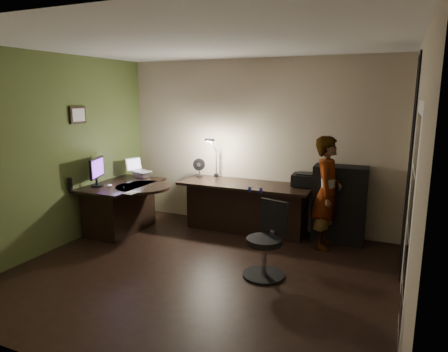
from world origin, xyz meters
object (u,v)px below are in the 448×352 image
at_px(office_chair, 264,241).
at_px(person, 327,193).
at_px(cabinet, 339,204).
at_px(monitor, 96,176).
at_px(desk_right, 245,208).
at_px(desk_left, 122,207).

distance_m(office_chair, person, 1.41).
bearing_deg(cabinet, office_chair, -114.86).
bearing_deg(monitor, desk_right, 9.24).
bearing_deg(desk_right, monitor, -151.91).
distance_m(cabinet, monitor, 3.65).
bearing_deg(desk_left, monitor, -125.04).
height_order(desk_left, office_chair, office_chair).
distance_m(desk_right, cabinet, 1.44).
xyz_separation_m(desk_left, monitor, (-0.21, -0.30, 0.55)).
bearing_deg(monitor, office_chair, -26.08).
xyz_separation_m(desk_right, office_chair, (0.78, -1.42, 0.06)).
xyz_separation_m(monitor, person, (3.28, 0.92, -0.14)).
height_order(desk_right, person, person).
distance_m(desk_right, office_chair, 1.62).
bearing_deg(desk_left, office_chair, -14.39).
xyz_separation_m(desk_left, office_chair, (2.57, -0.65, 0.07)).
bearing_deg(desk_left, person, 11.20).
height_order(cabinet, office_chair, cabinet).
relative_size(desk_left, person, 0.84).
bearing_deg(monitor, person, -3.28).
bearing_deg(cabinet, desk_right, -176.80).
height_order(monitor, office_chair, monitor).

